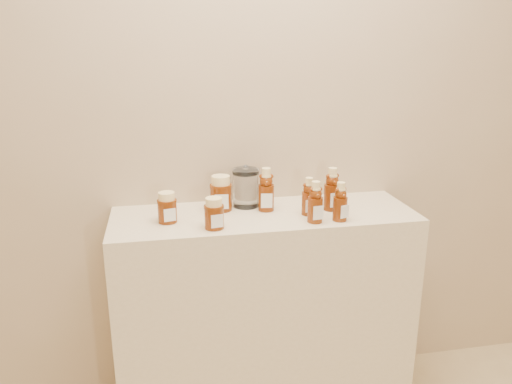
{
  "coord_description": "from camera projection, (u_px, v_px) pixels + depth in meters",
  "views": [
    {
      "loc": [
        -0.39,
        -0.27,
        1.56
      ],
      "look_at": [
        -0.04,
        1.52,
        1.0
      ],
      "focal_mm": 35.0,
      "sensor_mm": 36.0,
      "label": 1
    }
  ],
  "objects": [
    {
      "name": "wall_back",
      "position": [
        255.0,
        93.0,
        2.03
      ],
      "size": [
        3.5,
        0.02,
        2.7
      ],
      "primitive_type": "cube",
      "color": "tan",
      "rests_on": "ground"
    },
    {
      "name": "bear_bottle_back_right",
      "position": [
        332.0,
        186.0,
        1.99
      ],
      "size": [
        0.08,
        0.08,
        0.2
      ],
      "primitive_type": null,
      "rotation": [
        0.0,
        0.0,
        0.17
      ],
      "color": "#561E06",
      "rests_on": "display_table"
    },
    {
      "name": "bear_bottle_back_mid",
      "position": [
        309.0,
        194.0,
        1.94
      ],
      "size": [
        0.06,
        0.06,
        0.17
      ],
      "primitive_type": null,
      "rotation": [
        0.0,
        0.0,
        -0.02
      ],
      "color": "#561E06",
      "rests_on": "display_table"
    },
    {
      "name": "honey_jar_front",
      "position": [
        214.0,
        213.0,
        1.8
      ],
      "size": [
        0.09,
        0.09,
        0.12
      ],
      "primitive_type": null,
      "rotation": [
        0.0,
        0.0,
        0.18
      ],
      "color": "#561E06",
      "rests_on": "display_table"
    },
    {
      "name": "honey_jar_left",
      "position": [
        167.0,
        207.0,
        1.86
      ],
      "size": [
        0.09,
        0.09,
        0.12
      ],
      "primitive_type": null,
      "rotation": [
        0.0,
        0.0,
        0.22
      ],
      "color": "#561E06",
      "rests_on": "display_table"
    },
    {
      "name": "display_table",
      "position": [
        264.0,
        314.0,
        2.1
      ],
      "size": [
        1.2,
        0.4,
        0.9
      ],
      "primitive_type": "cube",
      "color": "beige",
      "rests_on": "ground"
    },
    {
      "name": "bear_bottle_front_left",
      "position": [
        315.0,
        199.0,
        1.85
      ],
      "size": [
        0.07,
        0.07,
        0.18
      ],
      "primitive_type": null,
      "rotation": [
        0.0,
        0.0,
        0.11
      ],
      "color": "#561E06",
      "rests_on": "display_table"
    },
    {
      "name": "honey_jar_back",
      "position": [
        221.0,
        193.0,
        1.99
      ],
      "size": [
        0.1,
        0.1,
        0.14
      ],
      "primitive_type": null,
      "rotation": [
        0.0,
        0.0,
        -0.08
      ],
      "color": "#561E06",
      "rests_on": "display_table"
    },
    {
      "name": "bear_bottle_front_right",
      "position": [
        340.0,
        199.0,
        1.87
      ],
      "size": [
        0.07,
        0.07,
        0.17
      ],
      "primitive_type": null,
      "rotation": [
        0.0,
        0.0,
        0.35
      ],
      "color": "#561E06",
      "rests_on": "display_table"
    },
    {
      "name": "glass_canister",
      "position": [
        246.0,
        186.0,
        2.03
      ],
      "size": [
        0.13,
        0.13,
        0.17
      ],
      "primitive_type": null,
      "rotation": [
        0.0,
        0.0,
        0.21
      ],
      "color": "white",
      "rests_on": "display_table"
    },
    {
      "name": "bear_bottle_back_left",
      "position": [
        266.0,
        187.0,
        1.98
      ],
      "size": [
        0.08,
        0.08,
        0.2
      ],
      "primitive_type": null,
      "rotation": [
        0.0,
        0.0,
        -0.14
      ],
      "color": "#561E06",
      "rests_on": "display_table"
    }
  ]
}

